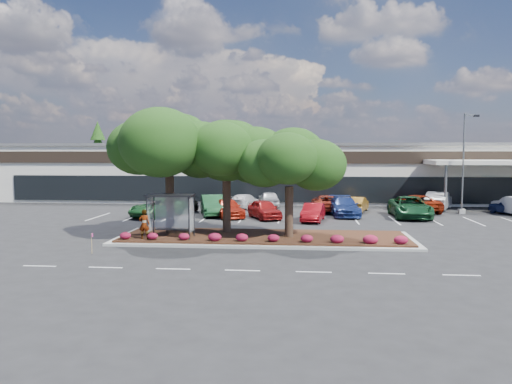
# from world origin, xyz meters

# --- Properties ---
(ground) EXTENTS (160.00, 160.00, 0.00)m
(ground) POSITION_xyz_m (0.00, 0.00, 0.00)
(ground) COLOR black
(ground) RESTS_ON ground
(retail_store) EXTENTS (80.40, 25.20, 6.25)m
(retail_store) POSITION_xyz_m (0.06, 33.91, 3.15)
(retail_store) COLOR white
(retail_store) RESTS_ON ground
(landscape_island) EXTENTS (18.00, 6.00, 0.26)m
(landscape_island) POSITION_xyz_m (-2.00, 4.00, 0.12)
(landscape_island) COLOR #9C9C97
(landscape_island) RESTS_ON ground
(lane_markings) EXTENTS (33.12, 20.06, 0.01)m
(lane_markings) POSITION_xyz_m (-0.14, 10.42, 0.01)
(lane_markings) COLOR silver
(lane_markings) RESTS_ON ground
(shrub_row) EXTENTS (17.00, 0.80, 0.50)m
(shrub_row) POSITION_xyz_m (-2.00, 1.90, 0.51)
(shrub_row) COLOR maroon
(shrub_row) RESTS_ON landscape_island
(bus_shelter) EXTENTS (2.75, 1.55, 2.59)m
(bus_shelter) POSITION_xyz_m (-7.50, 2.95, 2.31)
(bus_shelter) COLOR black
(bus_shelter) RESTS_ON landscape_island
(island_tree_west) EXTENTS (7.20, 7.20, 7.89)m
(island_tree_west) POSITION_xyz_m (-8.00, 4.50, 4.21)
(island_tree_west) COLOR #11340C
(island_tree_west) RESTS_ON landscape_island
(island_tree_mid) EXTENTS (6.60, 6.60, 7.32)m
(island_tree_mid) POSITION_xyz_m (-4.50, 5.20, 3.92)
(island_tree_mid) COLOR #11340C
(island_tree_mid) RESTS_ON landscape_island
(island_tree_east) EXTENTS (5.80, 5.80, 6.50)m
(island_tree_east) POSITION_xyz_m (-0.50, 3.70, 3.51)
(island_tree_east) COLOR #11340C
(island_tree_east) RESTS_ON landscape_island
(conifer_north_west) EXTENTS (4.40, 4.40, 10.00)m
(conifer_north_west) POSITION_xyz_m (-30.00, 46.00, 5.00)
(conifer_north_west) COLOR #11340C
(conifer_north_west) RESTS_ON ground
(person_waiting) EXTENTS (0.67, 0.47, 1.75)m
(person_waiting) POSITION_xyz_m (-8.91, 2.16, 1.14)
(person_waiting) COLOR #594C47
(person_waiting) RESTS_ON landscape_island
(light_pole) EXTENTS (1.43, 0.54, 8.63)m
(light_pole) POSITION_xyz_m (14.21, 18.35, 3.79)
(light_pole) COLOR #9C9C97
(light_pole) RESTS_ON ground
(survey_stake) EXTENTS (0.08, 0.14, 1.08)m
(survey_stake) POSITION_xyz_m (-10.74, -1.00, 0.69)
(survey_stake) COLOR tan
(survey_stake) RESTS_ON ground
(car_0) EXTENTS (4.47, 6.02, 1.52)m
(car_0) POSITION_xyz_m (-11.59, 13.96, 0.76)
(car_0) COLOR #1C5023
(car_0) RESTS_ON ground
(car_1) EXTENTS (3.12, 5.48, 1.71)m
(car_1) POSITION_xyz_m (-7.22, 15.29, 0.86)
(car_1) COLOR #1F512C
(car_1) RESTS_ON ground
(car_2) EXTENTS (3.78, 5.33, 1.43)m
(car_2) POSITION_xyz_m (-5.83, 14.38, 0.72)
(car_2) COLOR #9B1E0D
(car_2) RESTS_ON ground
(car_3) EXTENTS (3.41, 4.78, 1.51)m
(car_3) POSITION_xyz_m (-2.73, 13.61, 0.76)
(car_3) COLOR maroon
(car_3) RESTS_ON ground
(car_4) EXTENTS (2.07, 4.36, 1.38)m
(car_4) POSITION_xyz_m (1.14, 12.43, 0.69)
(car_4) COLOR maroon
(car_4) RESTS_ON ground
(car_5) EXTENTS (2.63, 5.63, 1.59)m
(car_5) POSITION_xyz_m (3.79, 15.97, 0.80)
(car_5) COLOR navy
(car_5) RESTS_ON ground
(car_6) EXTENTS (3.00, 6.26, 1.72)m
(car_6) POSITION_xyz_m (9.06, 15.31, 0.86)
(car_6) COLOR #174825
(car_6) RESTS_ON ground
(car_9) EXTENTS (3.84, 5.55, 1.49)m
(car_9) POSITION_xyz_m (-10.57, 19.05, 0.75)
(car_9) COLOR black
(car_9) RESTS_ON ground
(car_10) EXTENTS (3.17, 4.99, 1.35)m
(car_10) POSITION_xyz_m (-5.13, 20.88, 0.67)
(car_10) COLOR silver
(car_10) RESTS_ON ground
(car_11) EXTENTS (2.59, 4.79, 1.55)m
(car_11) POSITION_xyz_m (-2.95, 22.22, 0.77)
(car_11) COLOR #B9B9B9
(car_11) RESTS_ON ground
(car_12) EXTENTS (2.54, 5.37, 1.48)m
(car_12) POSITION_xyz_m (2.41, 18.87, 0.74)
(car_12) COLOR maroon
(car_12) RESTS_ON ground
(car_13) EXTENTS (2.52, 4.34, 1.35)m
(car_13) POSITION_xyz_m (5.24, 19.06, 0.68)
(car_13) COLOR brown
(car_13) RESTS_ON ground
(car_14) EXTENTS (4.19, 6.12, 1.55)m
(car_14) POSITION_xyz_m (10.30, 19.09, 0.78)
(car_14) COLOR maroon
(car_14) RESTS_ON ground
(car_15) EXTENTS (3.62, 5.38, 1.68)m
(car_15) POSITION_xyz_m (12.93, 21.42, 0.84)
(car_15) COLOR #B7B7B7
(car_15) RESTS_ON ground
(car_17) EXTENTS (3.23, 4.63, 1.46)m
(car_17) POSITION_xyz_m (18.19, 18.09, 0.73)
(car_17) COLOR navy
(car_17) RESTS_ON ground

